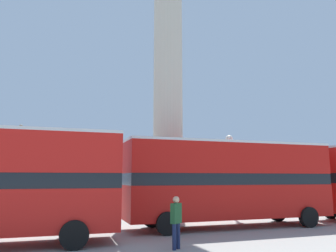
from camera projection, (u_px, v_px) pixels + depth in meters
ground_plane at (168, 217)px, 20.72m from camera, size 200.00×200.00×0.00m
monument_column at (168, 100)px, 21.92m from camera, size 4.51×4.51×19.96m
bus_c at (229, 180)px, 16.67m from camera, size 10.82×3.41×4.25m
equestrian_statue at (17, 189)px, 21.04m from camera, size 3.76×3.40×5.93m
street_lamp at (230, 167)px, 20.87m from camera, size 0.46×0.46×5.19m
pedestrian_near_lamp at (176, 219)px, 11.40m from camera, size 0.50×0.42×1.79m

